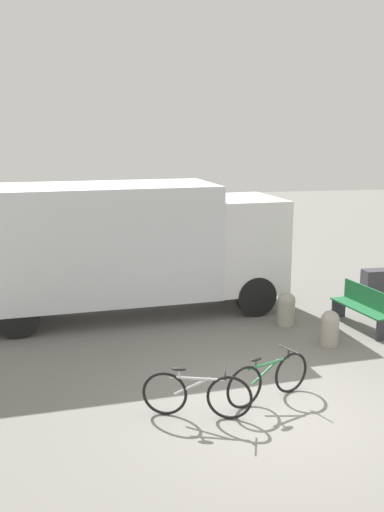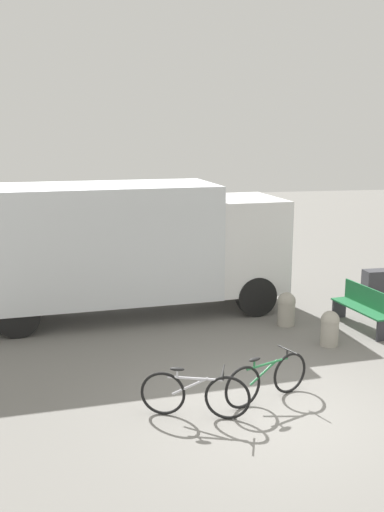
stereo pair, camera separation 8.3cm
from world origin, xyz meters
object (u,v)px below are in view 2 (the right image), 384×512
at_px(utility_box, 377,286).
at_px(bollard_near_bench, 330,327).
at_px(bicycle_middle, 267,379).
at_px(bollard_far_bench, 286,308).
at_px(park_bench, 364,307).
at_px(bicycle_near, 195,394).
at_px(delivery_truck, 119,243).

bearing_deg(utility_box, bollard_near_bench, -132.95).
bearing_deg(bicycle_middle, bollard_far_bench, 42.74).
height_order(park_bench, utility_box, park_bench).
bearing_deg(utility_box, bollard_far_bench, -156.05).
xyz_separation_m(park_bench, bicycle_near, (-4.29, -3.12, -0.12)).
distance_m(bollard_near_bench, utility_box, 3.48).
bearing_deg(bicycle_near, utility_box, 60.53).
bearing_deg(bollard_near_bench, utility_box, 47.05).
distance_m(bicycle_middle, bollard_near_bench, 2.80).
xyz_separation_m(bicycle_near, utility_box, (5.53, 4.87, 0.04)).
relative_size(park_bench, bollard_far_bench, 2.31).
height_order(bicycle_near, bicycle_middle, same).
bearing_deg(park_bench, bollard_far_bench, 62.76).
height_order(delivery_truck, bicycle_middle, delivery_truck).
bearing_deg(bollard_far_bench, bicycle_middle, -114.79).
xyz_separation_m(bollard_near_bench, utility_box, (2.37, 2.55, 0.02)).
relative_size(bollard_far_bench, utility_box, 0.92).
bearing_deg(bicycle_middle, utility_box, 24.03).
height_order(park_bench, bollard_far_bench, park_bench).
bearing_deg(bollard_far_bench, bicycle_near, -127.09).
bearing_deg(bollard_near_bench, bollard_far_bench, 107.73).
relative_size(delivery_truck, bicycle_near, 4.82).
distance_m(delivery_truck, bicycle_middle, 5.35).
xyz_separation_m(delivery_truck, bicycle_near, (0.73, -5.12, -1.29)).
height_order(delivery_truck, park_bench, delivery_truck).
distance_m(bicycle_near, bollard_far_bench, 4.55).
xyz_separation_m(park_bench, bollard_far_bench, (-1.55, 0.50, -0.09)).
distance_m(park_bench, bollard_near_bench, 1.39).
xyz_separation_m(bicycle_near, bicycle_middle, (1.21, 0.31, 0.00)).
relative_size(bicycle_near, bollard_near_bench, 2.21).
relative_size(park_bench, utility_box, 2.12).
relative_size(delivery_truck, bicycle_middle, 4.92).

